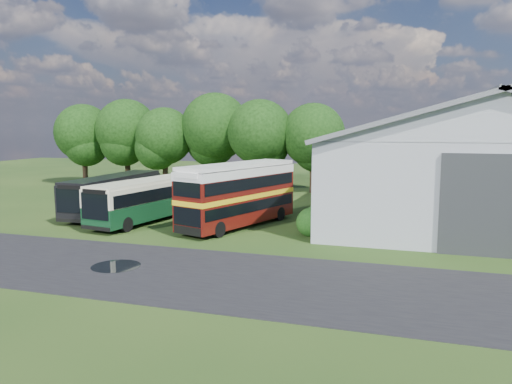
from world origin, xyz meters
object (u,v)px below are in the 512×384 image
(storage_shed, at_px, (472,157))
(bus_maroon_double, at_px, (238,195))
(bus_green_single, at_px, (150,199))
(bus_dark_single, at_px, (114,194))

(storage_shed, xyz_separation_m, bus_maroon_double, (-14.28, -8.73, -2.18))
(storage_shed, relative_size, bus_green_single, 2.40)
(storage_shed, relative_size, bus_dark_single, 2.46)
(bus_maroon_double, bearing_deg, bus_dark_single, -170.35)
(storage_shed, bearing_deg, bus_maroon_double, -148.58)
(bus_green_single, relative_size, bus_dark_single, 1.03)
(bus_green_single, relative_size, bus_maroon_double, 1.08)
(bus_green_single, distance_m, bus_dark_single, 4.10)
(storage_shed, height_order, bus_green_single, storage_shed)
(bus_green_single, bearing_deg, storage_shed, 31.69)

